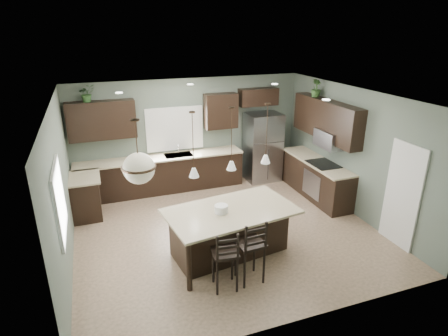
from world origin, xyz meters
TOP-DOWN VIEW (x-y plane):
  - ground at (0.00, 0.00)m, footprint 6.00×6.00m
  - pantry_door at (2.98, -1.55)m, footprint 0.04×0.82m
  - window_back at (-0.40, 2.73)m, footprint 1.35×0.02m
  - window_left at (-2.98, -0.80)m, footprint 0.02×1.10m
  - left_return_cabs at (-2.70, 1.70)m, footprint 0.60×0.90m
  - left_return_countertop at (-2.68, 1.70)m, footprint 0.66×0.96m
  - back_lower_cabs at (-0.85, 2.45)m, footprint 4.20×0.60m
  - back_countertop at (-0.85, 2.43)m, footprint 4.20×0.66m
  - sink_inset at (-0.40, 2.43)m, footprint 0.70×0.45m
  - faucet at (-0.40, 2.40)m, footprint 0.02×0.02m
  - back_upper_left at (-2.15, 2.58)m, footprint 1.55×0.34m
  - back_upper_right at (0.80, 2.58)m, footprint 0.85×0.34m
  - fridge_header at (1.85, 2.58)m, footprint 1.05×0.34m
  - right_lower_cabs at (2.70, 0.87)m, footprint 0.60×2.35m
  - right_countertop at (2.68, 0.87)m, footprint 0.66×2.35m
  - cooktop at (2.68, 0.60)m, footprint 0.58×0.75m
  - wall_oven_front at (2.40, 0.60)m, footprint 0.01×0.72m
  - right_upper_cabs at (2.83, 0.87)m, footprint 0.34×2.35m
  - microwave at (2.78, 0.60)m, footprint 0.40×0.75m
  - refrigerator at (1.91, 2.33)m, footprint 0.90×0.74m
  - kitchen_island at (-0.21, -0.83)m, footprint 2.47×1.62m
  - serving_dish at (-0.41, -0.86)m, footprint 0.24×0.24m
  - bar_stool_left at (-0.64, -1.68)m, footprint 0.45×0.45m
  - bar_stool_center at (-0.18, -1.64)m, footprint 0.45×0.45m
  - pendant_left at (-0.90, -0.93)m, footprint 0.17×0.17m
  - pendant_center at (-0.21, -0.83)m, footprint 0.17×0.17m
  - pendant_right at (0.49, -0.73)m, footprint 0.17×0.17m
  - chandelier at (-1.80, -1.15)m, footprint 0.52×0.52m
  - plant_back_left at (-2.41, 2.55)m, footprint 0.43×0.40m
  - plant_right_wall at (2.80, 1.36)m, footprint 0.27×0.27m
  - room_shell at (0.00, 0.00)m, footprint 6.00×6.00m

SIDE VIEW (x-z plane):
  - ground at x=0.00m, z-range 0.00..0.00m
  - left_return_cabs at x=-2.70m, z-range 0.00..0.90m
  - back_lower_cabs at x=-0.85m, z-range 0.00..0.90m
  - right_lower_cabs at x=2.70m, z-range 0.00..0.90m
  - wall_oven_front at x=2.40m, z-range 0.15..0.75m
  - kitchen_island at x=-0.21m, z-range 0.00..0.92m
  - bar_stool_left at x=-0.64m, z-range 0.00..1.09m
  - bar_stool_center at x=-0.18m, z-range 0.00..1.16m
  - left_return_countertop at x=-2.68m, z-range 0.90..0.94m
  - back_countertop at x=-0.85m, z-range 0.90..0.94m
  - right_countertop at x=2.68m, z-range 0.90..0.94m
  - refrigerator at x=1.91m, z-range 0.00..1.85m
  - sink_inset at x=-0.40m, z-range 0.93..0.94m
  - cooktop at x=2.68m, z-range 0.93..0.95m
  - serving_dish at x=-0.41m, z-range 0.92..1.06m
  - pantry_door at x=2.98m, z-range 0.00..2.04m
  - faucet at x=-0.40m, z-range 0.94..1.22m
  - window_back at x=-0.40m, z-range 1.05..2.05m
  - window_left at x=-2.98m, z-range 1.05..2.05m
  - microwave at x=2.78m, z-range 1.35..1.75m
  - room_shell at x=0.00m, z-range -1.30..4.70m
  - back_upper_left at x=-2.15m, z-range 1.50..2.40m
  - back_upper_right at x=0.80m, z-range 1.50..2.40m
  - right_upper_cabs at x=2.83m, z-range 1.50..2.40m
  - fridge_header at x=1.85m, z-range 2.02..2.48m
  - pendant_left at x=-0.90m, z-range 1.70..2.80m
  - pendant_center at x=-0.21m, z-range 1.70..2.80m
  - pendant_right at x=0.49m, z-range 1.70..2.80m
  - chandelier at x=-1.80m, z-range 1.81..2.80m
  - plant_back_left at x=-2.41m, z-range 2.40..2.79m
  - plant_right_wall at x=2.80m, z-range 2.40..2.82m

